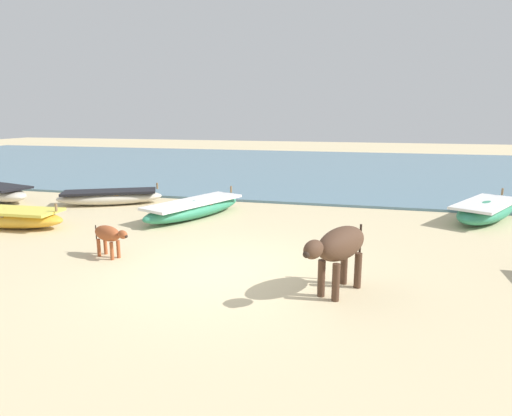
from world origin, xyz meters
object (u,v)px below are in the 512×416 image
fishing_boat_3 (485,210)px  cow_adult_dark (339,247)px  fishing_boat_5 (110,197)px  fishing_boat_2 (5,217)px  fishing_boat_0 (194,208)px  calf_near_rust (109,235)px

fishing_boat_3 → cow_adult_dark: size_ratio=2.03×
fishing_boat_3 → fishing_boat_5: 11.06m
fishing_boat_5 → cow_adult_dark: size_ratio=2.10×
fishing_boat_5 → fishing_boat_2: bearing=-133.1°
fishing_boat_0 → fishing_boat_2: fishing_boat_0 is taller
cow_adult_dark → calf_near_rust: 4.61m
calf_near_rust → cow_adult_dark: bearing=12.2°
fishing_boat_5 → cow_adult_dark: 9.25m
fishing_boat_3 → calf_near_rust: fishing_boat_3 is taller
fishing_boat_3 → fishing_boat_5: size_ratio=0.97×
fishing_boat_0 → fishing_boat_3: (7.76, 1.61, 0.02)m
cow_adult_dark → calf_near_rust: bearing=-71.6°
calf_near_rust → fishing_boat_2: bearing=-179.9°
fishing_boat_0 → fishing_boat_3: 7.93m
fishing_boat_3 → calf_near_rust: size_ratio=3.29×
fishing_boat_2 → calf_near_rust: size_ratio=3.39×
fishing_boat_0 → fishing_boat_3: bearing=-55.7°
fishing_boat_5 → cow_adult_dark: bearing=-61.8°
fishing_boat_3 → cow_adult_dark: cow_adult_dark is taller
fishing_boat_2 → cow_adult_dark: size_ratio=2.09×
fishing_boat_2 → fishing_boat_3: size_ratio=1.03×
fishing_boat_3 → fishing_boat_0: bearing=131.2°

